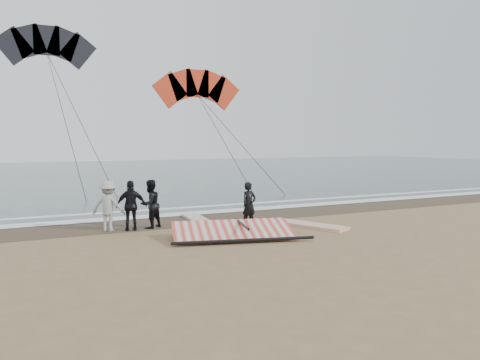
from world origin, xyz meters
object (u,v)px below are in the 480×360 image
at_px(man_main, 249,205).
at_px(board_cream, 196,219).
at_px(sail_rig, 229,232).
at_px(board_white, 311,225).

relative_size(man_main, board_cream, 0.67).
xyz_separation_m(man_main, sail_rig, (-1.42, -1.44, -0.60)).
bearing_deg(board_cream, man_main, -56.72).
bearing_deg(sail_rig, board_white, 8.88).
bearing_deg(man_main, board_white, -37.67).
distance_m(man_main, sail_rig, 2.11).
distance_m(man_main, board_cream, 2.56).
xyz_separation_m(man_main, board_cream, (-1.15, 2.16, -0.75)).
xyz_separation_m(board_cream, sail_rig, (-0.27, -3.61, 0.14)).
height_order(board_cream, sail_rig, sail_rig).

